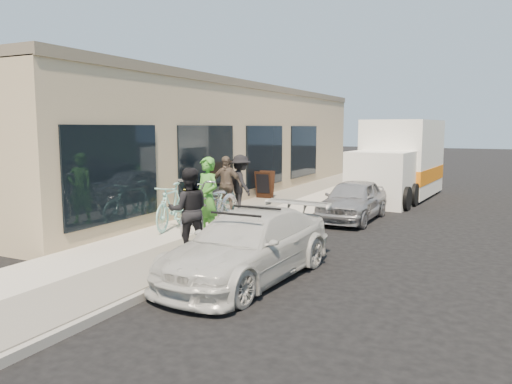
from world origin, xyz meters
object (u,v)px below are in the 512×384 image
(sedan_white, at_px, (248,245))
(cruiser_bike_c, at_px, (194,203))
(bystander_a, at_px, (241,183))
(sedan_silver, at_px, (353,200))
(tandem_bike, at_px, (212,207))
(man_standing, at_px, (189,210))
(moving_truck, at_px, (399,164))
(cruiser_bike_b, at_px, (217,198))
(bike_rack, at_px, (214,195))
(bystander_b, at_px, (226,185))
(woman_rider, at_px, (207,198))
(sandwich_board, at_px, (265,184))
(cruiser_bike_a, at_px, (172,206))

(sedan_white, xyz_separation_m, cruiser_bike_c, (-3.57, 3.69, 0.02))
(cruiser_bike_c, bearing_deg, bystander_a, 49.54)
(sedan_silver, height_order, tandem_bike, tandem_bike)
(sedan_white, height_order, man_standing, man_standing)
(moving_truck, bearing_deg, cruiser_bike_c, -112.85)
(man_standing, height_order, cruiser_bike_b, man_standing)
(sedan_silver, xyz_separation_m, man_standing, (-1.77, -5.66, 0.42))
(sedan_silver, distance_m, man_standing, 5.95)
(man_standing, bearing_deg, bike_rack, -102.68)
(tandem_bike, xyz_separation_m, cruiser_bike_c, (-1.60, 1.65, -0.23))
(sedan_silver, distance_m, bystander_b, 3.68)
(sedan_silver, height_order, woman_rider, woman_rider)
(woman_rider, bearing_deg, bystander_a, 124.60)
(woman_rider, height_order, bystander_a, woman_rider)
(sedan_white, distance_m, woman_rider, 2.81)
(sedan_silver, xyz_separation_m, moving_truck, (0.29, 5.26, 0.71))
(woman_rider, bearing_deg, sandwich_board, 122.57)
(sedan_white, bearing_deg, woman_rider, 141.86)
(bystander_b, bearing_deg, moving_truck, 55.88)
(sandwich_board, distance_m, cruiser_bike_a, 5.92)
(sedan_white, xyz_separation_m, sedan_silver, (0.12, 6.28, -0.01))
(bike_rack, bearing_deg, sedan_silver, 22.69)
(moving_truck, relative_size, tandem_bike, 2.30)
(sedan_white, relative_size, bystander_b, 2.52)
(moving_truck, height_order, bystander_a, moving_truck)
(man_standing, distance_m, cruiser_bike_b, 4.40)
(bike_rack, distance_m, sedan_silver, 3.99)
(sandwich_board, height_order, tandem_bike, tandem_bike)
(moving_truck, distance_m, cruiser_bike_c, 8.83)
(cruiser_bike_b, bearing_deg, tandem_bike, -52.35)
(sandwich_board, height_order, sedan_white, sedan_white)
(moving_truck, xyz_separation_m, tandem_bike, (-2.38, -9.50, -0.45))
(bystander_a, bearing_deg, moving_truck, -79.58)
(woman_rider, height_order, bystander_b, woman_rider)
(sedan_white, height_order, sedan_silver, sedan_white)
(sedan_white, bearing_deg, bystander_b, 128.72)
(sandwich_board, distance_m, moving_truck, 5.23)
(sedan_silver, relative_size, woman_rider, 1.86)
(sandwich_board, xyz_separation_m, sedan_silver, (3.75, -2.02, -0.05))
(sedan_silver, bearing_deg, bike_rack, -156.28)
(bystander_b, bearing_deg, cruiser_bike_a, -96.94)
(sandwich_board, relative_size, sedan_silver, 0.28)
(bystander_b, bearing_deg, sedan_silver, 16.80)
(bystander_a, bearing_deg, cruiser_bike_a, 123.06)
(sedan_white, xyz_separation_m, moving_truck, (0.41, 11.55, 0.70))
(man_standing, distance_m, cruiser_bike_c, 3.64)
(sedan_white, relative_size, man_standing, 2.48)
(cruiser_bike_a, xyz_separation_m, cruiser_bike_b, (-0.05, 2.25, -0.10))
(sedan_white, xyz_separation_m, woman_rider, (-2.02, 1.90, 0.48))
(tandem_bike, distance_m, woman_rider, 0.27)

